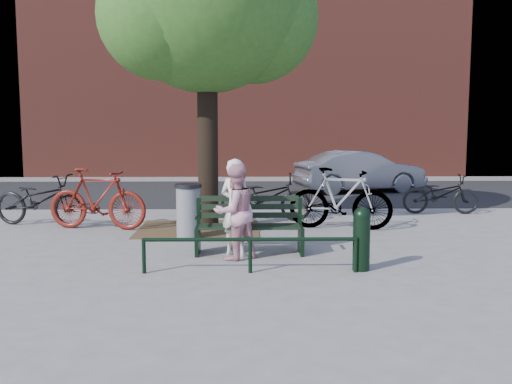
{
  "coord_description": "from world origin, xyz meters",
  "views": [
    {
      "loc": [
        -0.08,
        -9.1,
        2.08
      ],
      "look_at": [
        0.13,
        1.0,
        0.9
      ],
      "focal_mm": 40.0,
      "sensor_mm": 36.0,
      "label": 1
    }
  ],
  "objects_px": {
    "person_right": "(235,212)",
    "bicycle_c": "(266,197)",
    "person_left": "(236,208)",
    "litter_bin": "(189,211)",
    "park_bench": "(249,224)",
    "bollard": "(361,237)",
    "parked_car": "(360,172)"
  },
  "relations": [
    {
      "from": "bollard",
      "to": "parked_car",
      "type": "xyz_separation_m",
      "value": [
        1.92,
        9.59,
        0.16
      ]
    },
    {
      "from": "person_right",
      "to": "bicycle_c",
      "type": "height_order",
      "value": "person_right"
    },
    {
      "from": "litter_bin",
      "to": "person_right",
      "type": "bearing_deg",
      "value": -62.14
    },
    {
      "from": "person_right",
      "to": "litter_bin",
      "type": "xyz_separation_m",
      "value": [
        -0.89,
        1.68,
        -0.23
      ]
    },
    {
      "from": "park_bench",
      "to": "litter_bin",
      "type": "relative_size",
      "value": 1.72
    },
    {
      "from": "park_bench",
      "to": "person_left",
      "type": "height_order",
      "value": "person_left"
    },
    {
      "from": "park_bench",
      "to": "bollard",
      "type": "height_order",
      "value": "park_bench"
    },
    {
      "from": "bollard",
      "to": "litter_bin",
      "type": "xyz_separation_m",
      "value": [
        -2.71,
        2.41,
        0.02
      ]
    },
    {
      "from": "park_bench",
      "to": "parked_car",
      "type": "bearing_deg",
      "value": 67.34
    },
    {
      "from": "person_left",
      "to": "litter_bin",
      "type": "xyz_separation_m",
      "value": [
        -0.9,
        1.45,
        -0.27
      ]
    },
    {
      "from": "park_bench",
      "to": "person_left",
      "type": "xyz_separation_m",
      "value": [
        -0.21,
        -0.21,
        0.3
      ]
    },
    {
      "from": "person_left",
      "to": "litter_bin",
      "type": "relative_size",
      "value": 1.54
    },
    {
      "from": "park_bench",
      "to": "litter_bin",
      "type": "distance_m",
      "value": 1.67
    },
    {
      "from": "parked_car",
      "to": "park_bench",
      "type": "bearing_deg",
      "value": 143.06
    },
    {
      "from": "litter_bin",
      "to": "parked_car",
      "type": "distance_m",
      "value": 8.54
    },
    {
      "from": "parked_car",
      "to": "bicycle_c",
      "type": "bearing_deg",
      "value": 135.08
    },
    {
      "from": "litter_bin",
      "to": "bollard",
      "type": "bearing_deg",
      "value": -41.66
    },
    {
      "from": "park_bench",
      "to": "parked_car",
      "type": "distance_m",
      "value": 9.13
    },
    {
      "from": "bollard",
      "to": "litter_bin",
      "type": "bearing_deg",
      "value": 138.34
    },
    {
      "from": "park_bench",
      "to": "person_right",
      "type": "height_order",
      "value": "person_right"
    },
    {
      "from": "person_right",
      "to": "litter_bin",
      "type": "bearing_deg",
      "value": -95.28
    },
    {
      "from": "litter_bin",
      "to": "park_bench",
      "type": "bearing_deg",
      "value": -48.23
    },
    {
      "from": "person_right",
      "to": "person_left",
      "type": "bearing_deg",
      "value": -125.76
    },
    {
      "from": "bicycle_c",
      "to": "parked_car",
      "type": "xyz_separation_m",
      "value": [
        3.13,
        5.28,
        0.13
      ]
    },
    {
      "from": "person_left",
      "to": "litter_bin",
      "type": "height_order",
      "value": "person_left"
    },
    {
      "from": "person_left",
      "to": "bicycle_c",
      "type": "relative_size",
      "value": 0.78
    },
    {
      "from": "litter_bin",
      "to": "person_left",
      "type": "bearing_deg",
      "value": -58.31
    },
    {
      "from": "person_right",
      "to": "bicycle_c",
      "type": "xyz_separation_m",
      "value": [
        0.61,
        3.57,
        -0.22
      ]
    },
    {
      "from": "parked_car",
      "to": "person_right",
      "type": "bearing_deg",
      "value": 142.82
    },
    {
      "from": "park_bench",
      "to": "bollard",
      "type": "relative_size",
      "value": 1.89
    },
    {
      "from": "park_bench",
      "to": "bollard",
      "type": "bearing_deg",
      "value": -36.13
    },
    {
      "from": "bollard",
      "to": "bicycle_c",
      "type": "xyz_separation_m",
      "value": [
        -1.21,
        4.31,
        0.03
      ]
    }
  ]
}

